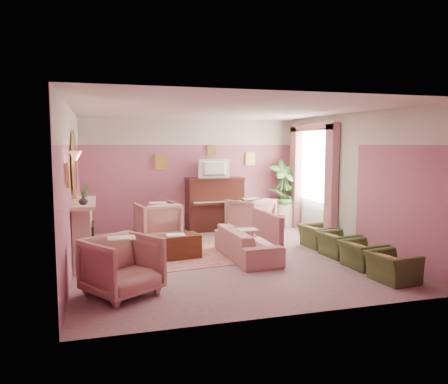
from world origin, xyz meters
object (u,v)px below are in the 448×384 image
object	(u,v)px
floral_armchair_left	(158,219)
olive_chair_b	(362,250)
floral_armchair_front	(122,263)
olive_chair_c	(338,240)
coffee_table	(173,247)
side_table	(284,213)
piano	(214,204)
sofa	(247,238)
olive_chair_d	(318,232)
olive_chair_a	(393,262)
television	(215,167)
floral_armchair_right	(250,214)

from	to	relation	value
floral_armchair_left	olive_chair_b	bearing A→B (deg)	-46.46
floral_armchair_front	olive_chair_c	distance (m)	4.28
coffee_table	side_table	distance (m)	4.16
piano	sofa	distance (m)	2.84
coffee_table	floral_armchair_front	distance (m)	2.11
floral_armchair_front	olive_chair_d	xyz separation A→B (m)	(4.13, 1.92, -0.16)
floral_armchair_left	piano	bearing A→B (deg)	25.19
olive_chair_b	olive_chair_d	bearing A→B (deg)	90.00
floral_armchair_left	sofa	bearing A→B (deg)	-55.87
piano	olive_chair_a	xyz separation A→B (m)	(1.63, -4.86, -0.34)
floral_armchair_left	floral_armchair_front	world-z (taller)	same
coffee_table	olive_chair_d	world-z (taller)	olive_chair_d
coffee_table	television	bearing A→B (deg)	58.98
piano	olive_chair_d	distance (m)	2.92
sofa	olive_chair_c	xyz separation A→B (m)	(1.73, -0.39, -0.07)
olive_chair_a	floral_armchair_right	bearing A→B (deg)	101.44
television	floral_armchair_right	bearing A→B (deg)	-34.97
olive_chair_d	side_table	bearing A→B (deg)	83.62
floral_armchair_front	side_table	bearing A→B (deg)	44.19
coffee_table	olive_chair_d	distance (m)	3.10
coffee_table	floral_armchair_front	world-z (taller)	floral_armchair_front
olive_chair_a	olive_chair_b	distance (m)	0.82
floral_armchair_front	coffee_table	bearing A→B (deg)	60.61
coffee_table	olive_chair_a	size ratio (longest dim) A/B	1.39
piano	television	bearing A→B (deg)	-90.00
floral_armchair_left	olive_chair_b	world-z (taller)	floral_armchair_left
coffee_table	olive_chair_a	bearing A→B (deg)	-37.31
olive_chair_c	olive_chair_d	distance (m)	0.82
floral_armchair_left	olive_chair_b	size ratio (longest dim) A/B	1.31
olive_chair_b	side_table	world-z (taller)	side_table
piano	floral_armchair_right	bearing A→B (deg)	-37.42
olive_chair_c	side_table	distance (m)	3.18
coffee_table	sofa	distance (m)	1.42
coffee_table	olive_chair_b	xyz separation A→B (m)	(3.10, -1.54, 0.09)
floral_armchair_left	television	bearing A→B (deg)	23.64
floral_armchair_front	floral_armchair_left	bearing A→B (deg)	74.91
floral_armchair_front	olive_chair_a	bearing A→B (deg)	-7.41
floral_armchair_left	olive_chair_c	bearing A→B (deg)	-38.40
piano	olive_chair_c	xyz separation A→B (m)	(1.63, -3.22, -0.34)
floral_armchair_right	olive_chair_b	distance (m)	3.57
olive_chair_a	television	bearing A→B (deg)	108.70
sofa	floral_armchair_front	distance (m)	2.83
floral_armchair_right	sofa	bearing A→B (deg)	-110.98
television	olive_chair_b	size ratio (longest dim) A/B	1.11
floral_armchair_right	olive_chair_c	distance (m)	2.78
floral_armchair_front	floral_armchair_right	bearing A→B (deg)	48.90
side_table	coffee_table	bearing A→B (deg)	-144.00
coffee_table	olive_chair_c	bearing A→B (deg)	-13.12
sofa	floral_armchair_front	world-z (taller)	floral_armchair_front
floral_armchair_right	floral_armchair_front	size ratio (longest dim) A/B	1.00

